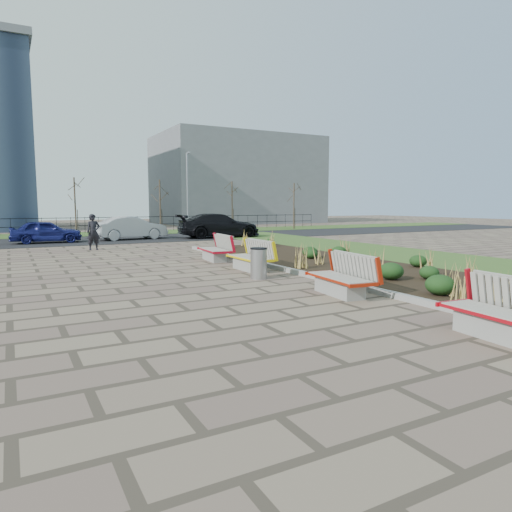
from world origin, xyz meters
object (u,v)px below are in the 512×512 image
bench_a (502,310)px  car_blue (46,231)px  lamp_east (187,193)px  car_silver (131,228)px  litter_bin (259,264)px  bench_d (214,248)px  bench_c (249,256)px  pedestrian (93,232)px  car_black (219,225)px  bench_b (339,275)px

bench_a → car_blue: car_blue is taller
lamp_east → bench_a: bearing=-99.9°
car_silver → lamp_east: bearing=-57.7°
bench_a → litter_bin: 7.34m
bench_a → bench_d: bearing=94.6°
car_silver → bench_c: bearing=173.9°
car_silver → litter_bin: bearing=171.9°
pedestrian → car_silver: size_ratio=0.40×
bench_a → car_blue: 24.53m
bench_c → car_blue: size_ratio=0.55×
car_blue → car_black: (10.38, -0.82, 0.14)m
bench_b → car_black: (5.13, 18.93, 0.31)m
litter_bin → lamp_east: bearing=75.4°
lamp_east → bench_d: bearing=-106.6°
lamp_east → car_silver: bearing=-140.2°
car_blue → car_silver: car_silver is taller
bench_a → bench_c: bearing=94.6°
bench_b → bench_c: size_ratio=1.00×
bench_a → car_black: bearing=82.1°
litter_bin → lamp_east: lamp_east is taller
pedestrian → car_blue: bearing=102.4°
bench_b → car_silver: (-0.38, 20.06, 0.24)m
car_black → lamp_east: bearing=6.2°
car_blue → pedestrian: bearing=-160.0°
bench_c → bench_d: (0.00, 3.01, 0.00)m
car_blue → lamp_east: 11.56m
car_blue → car_silver: 4.88m
car_blue → bench_d: bearing=-154.3°
litter_bin → pedestrian: (-2.94, 11.29, 0.42)m
car_silver → car_black: 5.63m
bench_d → car_black: 12.26m
bench_c → lamp_east: lamp_east is taller
litter_bin → car_blue: 17.29m
bench_d → bench_a: bearing=-85.0°
pedestrian → bench_a: bearing=-84.9°
bench_c → car_black: size_ratio=0.39×
bench_c → lamp_east: bearing=76.3°
car_black → bench_a: bearing=172.3°
bench_d → car_silver: bearing=96.8°
car_black → pedestrian: bearing=122.5°
litter_bin → car_black: size_ratio=0.17×
bench_a → bench_b: bearing=94.6°
lamp_east → bench_b: bearing=-101.5°
car_silver → car_black: (5.51, -1.13, 0.07)m
bench_b → pedestrian: size_ratio=1.20×
litter_bin → bench_d: bearing=83.1°
car_black → car_blue: bearing=90.3°
bench_c → litter_bin: 1.79m
pedestrian → car_silver: (3.13, 5.67, -0.14)m
bench_a → litter_bin: bench_a is taller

